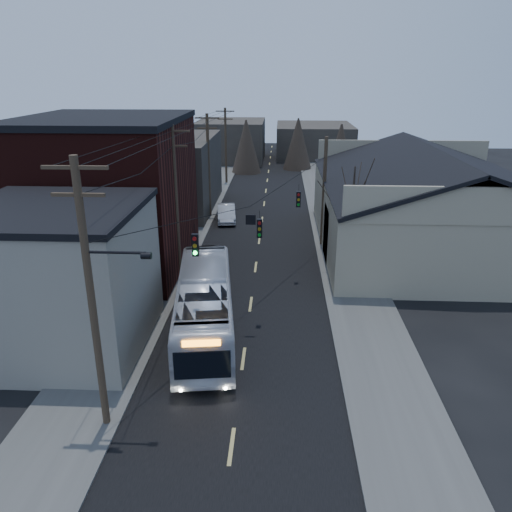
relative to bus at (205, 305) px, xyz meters
The scene contains 14 objects.
ground 10.80m from the bus, 78.24° to the right, with size 160.00×160.00×0.00m, color black.
road_surface 19.73m from the bus, 83.65° to the left, with size 9.00×110.00×0.02m, color black.
sidewalk_left 20.08m from the bus, 102.48° to the left, with size 4.00×110.00×0.12m, color #474744.
sidewalk_right 21.44m from the bus, 66.06° to the left, with size 4.00×110.00×0.12m, color #474744.
building_clapboard 7.23m from the bus, 167.94° to the right, with size 8.00×8.00×7.00m, color slate.
building_brick 12.79m from the bus, 129.35° to the left, with size 10.00×12.00×10.00m, color black.
building_left_far 26.64m from the bus, 106.00° to the left, with size 9.00×14.00×7.00m, color #332D28.
warehouse 21.05m from the bus, 43.78° to the left, with size 16.16×20.60×7.73m.
building_far_left 54.69m from the bus, 94.01° to the left, with size 10.00×12.00×6.00m, color #332D28.
building_far_right 60.25m from the bus, 81.24° to the left, with size 12.00×14.00×5.00m, color #332D28.
bare_tree 13.05m from the bus, 47.72° to the left, with size 0.40×0.40×7.20m, color black.
utility_lines 14.12m from the bus, 93.92° to the left, with size 11.24×45.28×10.50m.
bus is the anchor object (origin of this frame).
parked_car 21.04m from the bus, 92.99° to the left, with size 1.58×4.54×1.50m, color #B2B4BA.
Camera 1 is at (1.63, -12.75, 13.01)m, focal length 35.00 mm.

